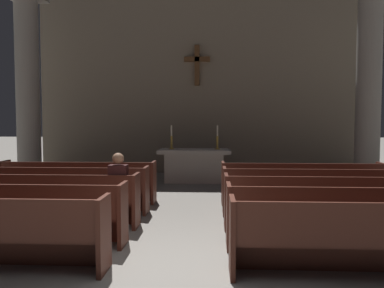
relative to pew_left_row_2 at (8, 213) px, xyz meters
name	(u,v)px	position (x,y,z in m)	size (l,w,h in m)	color
ground_plane	(168,273)	(2.53, -0.98, -0.48)	(80.00, 80.00, 0.00)	gray
pew_left_row_2	(8,213)	(0.00, 0.00, 0.00)	(3.55, 0.50, 0.95)	#4C2319
pew_left_row_3	(38,200)	(0.00, 1.02, 0.00)	(3.55, 0.50, 0.95)	#4C2319
pew_left_row_4	(61,189)	(0.00, 2.03, 0.00)	(3.55, 0.50, 0.95)	#4C2319
pew_left_row_5	(78,182)	(0.00, 3.05, 0.00)	(3.55, 0.50, 0.95)	#4C2319
pew_right_row_1	(381,239)	(5.07, -1.02, 0.00)	(3.55, 0.50, 0.95)	#4C2319
pew_right_row_2	(350,218)	(5.07, 0.00, 0.00)	(3.55, 0.50, 0.95)	#4C2319
pew_right_row_3	(329,203)	(5.07, 1.02, 0.00)	(3.55, 0.50, 0.95)	#4C2319
pew_right_row_4	(313,192)	(5.07, 2.03, 0.00)	(3.55, 0.50, 0.95)	#4C2319
pew_right_row_5	(301,184)	(5.07, 3.05, 0.00)	(3.55, 0.50, 0.95)	#4C2319
column_left_second	(28,91)	(-2.58, 6.04, 2.30)	(1.06, 1.06, 5.73)	gray
column_right_second	(368,90)	(7.65, 6.04, 2.30)	(1.06, 1.06, 5.73)	gray
altar	(194,165)	(2.53, 6.13, 0.06)	(2.20, 0.90, 1.01)	#A8A399
candlestick_left	(171,141)	(1.83, 6.13, 0.77)	(0.16, 0.16, 0.73)	#B79338
candlestick_right	(217,142)	(3.23, 6.13, 0.77)	(0.16, 0.16, 0.73)	#B79338
apse_with_cross	(197,76)	(2.53, 8.38, 3.01)	(11.36, 0.42, 6.97)	gray
lone_worshipper	(119,188)	(1.45, 1.05, 0.22)	(0.32, 0.43, 1.32)	#26262B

